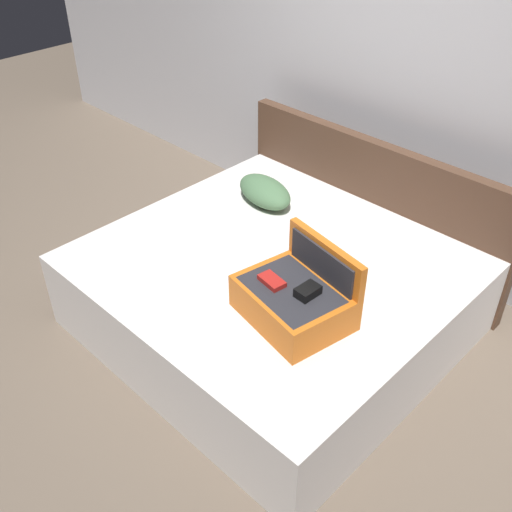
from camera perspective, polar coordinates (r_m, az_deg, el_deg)
The scene contains 6 objects.
ground_plane at distance 3.49m, azimuth -3.07°, elevation -9.80°, with size 12.00×12.00×0.00m, color #6B5B4C.
back_wall at distance 3.92m, azimuth 14.96°, elevation 17.06°, with size 8.00×0.10×2.60m, color silver.
bed at distance 3.53m, azimuth 1.55°, elevation -3.65°, with size 1.96×1.82×0.50m, color silver.
headboard at distance 4.04m, azimuth 10.86°, elevation 4.81°, with size 2.00×0.08×0.90m, color #4C3323.
hard_case_large at distance 2.94m, azimuth 3.77°, elevation -4.04°, with size 0.60×0.51×0.38m.
pillow_near_headboard at distance 3.86m, azimuth 0.84°, elevation 6.17°, with size 0.44×0.25×0.16m, color #4C724C.
Camera 1 is at (1.83, -1.61, 2.50)m, focal length 41.87 mm.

